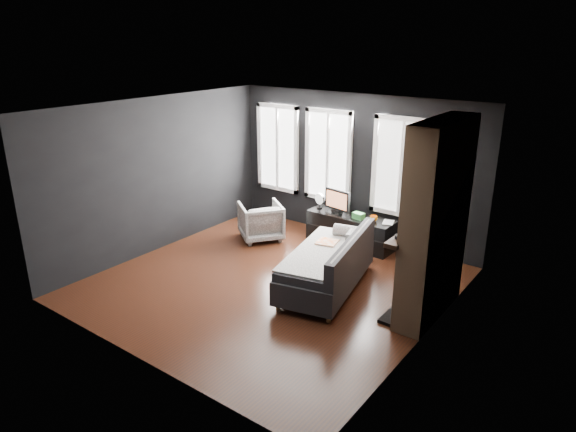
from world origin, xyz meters
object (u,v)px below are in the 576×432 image
Objects in this scene: mantel_vase at (431,211)px; sofa at (326,261)px; mug at (374,218)px; book at (383,216)px; armchair at (261,219)px; media_console at (351,230)px; monitor at (337,200)px.

sofa is at bearing -152.42° from mantel_vase.
book is (0.16, 0.04, 0.06)m from mug.
sofa is 15.65× the size of mug.
armchair is at bearing -159.85° from mug.
sofa is 10.08× the size of mantel_vase.
sofa is 1.82m from media_console.
armchair is at bearing -160.22° from book.
book is at bearing 75.36° from sofa.
armchair is 3.79× the size of mantel_vase.
sofa reaches higher than media_console.
book reaches higher than media_console.
sofa is 1.70m from mantel_vase.
media_console is 12.58× the size of mug.
armchair is 2.30m from book.
media_console is 8.10× the size of mantel_vase.
monitor reaches higher than media_console.
mug is 1.86m from mantel_vase.
book is at bearing 2.55° from media_console.
mug is (0.47, -0.03, 0.35)m from media_console.
armchair is 1.49m from monitor.
mantel_vase is (3.36, -0.30, 0.94)m from armchair.
sofa is 1.24× the size of media_console.
mantel_vase is at bearing -36.47° from mug.
armchair reaches higher than media_console.
sofa is 1.71m from mug.
sofa is 2.66× the size of armchair.
media_console is (-0.56, 1.72, -0.16)m from sofa.
monitor is 2.28× the size of book.
mug is (1.98, 0.73, 0.25)m from armchair.
monitor is at bearing -177.67° from book.
armchair is 0.47× the size of media_console.
book is (0.63, 0.02, 0.41)m from media_console.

